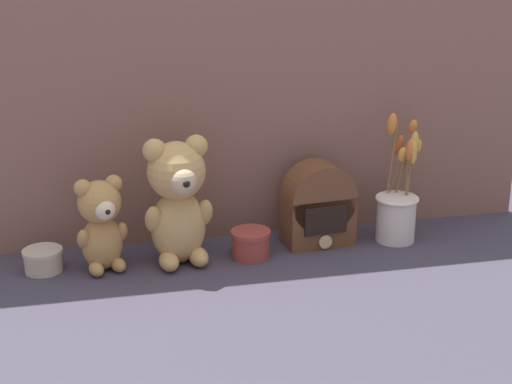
% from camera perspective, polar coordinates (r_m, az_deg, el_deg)
% --- Properties ---
extents(ground_plane, '(4.00, 4.00, 0.00)m').
position_cam_1_polar(ground_plane, '(1.89, 0.13, -4.86)').
color(ground_plane, '#3D3847').
extents(backdrop_wall, '(1.51, 0.02, 0.72)m').
position_cam_1_polar(backdrop_wall, '(1.94, -0.95, 6.92)').
color(backdrop_wall, '#845B4C').
rests_on(backdrop_wall, ground).
extents(teddy_bear_large, '(0.17, 0.16, 0.31)m').
position_cam_1_polar(teddy_bear_large, '(1.82, -5.71, -0.49)').
color(teddy_bear_large, tan).
rests_on(teddy_bear_large, ground).
extents(teddy_bear_medium, '(0.13, 0.11, 0.22)m').
position_cam_1_polar(teddy_bear_medium, '(1.83, -11.19, -2.19)').
color(teddy_bear_medium, tan).
rests_on(teddy_bear_medium, ground).
extents(flower_vase, '(0.13, 0.12, 0.32)m').
position_cam_1_polar(flower_vase, '(2.00, 10.25, -1.04)').
color(flower_vase, silver).
rests_on(flower_vase, ground).
extents(vintage_radio, '(0.18, 0.11, 0.21)m').
position_cam_1_polar(vintage_radio, '(1.95, 4.55, -1.03)').
color(vintage_radio, brown).
rests_on(vintage_radio, ground).
extents(decorative_tin_tall, '(0.10, 0.10, 0.07)m').
position_cam_1_polar(decorative_tin_tall, '(1.89, -0.39, -3.77)').
color(decorative_tin_tall, '#993D33').
rests_on(decorative_tin_tall, ground).
extents(decorative_tin_short, '(0.09, 0.09, 0.05)m').
position_cam_1_polar(decorative_tin_short, '(1.88, -15.22, -4.80)').
color(decorative_tin_short, beige).
rests_on(decorative_tin_short, ground).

